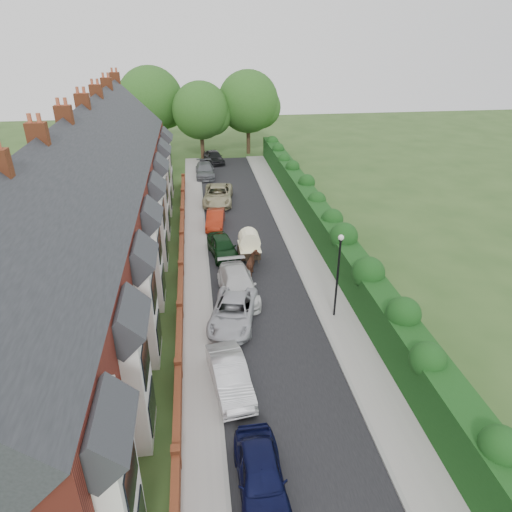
{
  "coord_description": "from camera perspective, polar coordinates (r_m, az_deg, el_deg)",
  "views": [
    {
      "loc": [
        -3.97,
        -17.06,
        14.97
      ],
      "look_at": [
        -0.6,
        7.95,
        2.2
      ],
      "focal_mm": 32.0,
      "sensor_mm": 36.0,
      "label": 1
    }
  ],
  "objects": [
    {
      "name": "car_grey",
      "position": [
        51.51,
        -6.41,
        10.61
      ],
      "size": [
        2.04,
        4.97,
        1.44
      ],
      "primitive_type": "imported",
      "rotation": [
        0.0,
        0.0,
        0.0
      ],
      "color": "slate",
      "rests_on": "ground"
    },
    {
      "name": "lamppost",
      "position": [
        25.18,
        10.27,
        -1.25
      ],
      "size": [
        0.32,
        0.32,
        5.16
      ],
      "color": "black",
      "rests_on": "ground"
    },
    {
      "name": "car_red",
      "position": [
        38.08,
        -5.1,
        4.64
      ],
      "size": [
        1.86,
        4.11,
        1.31
      ],
      "primitive_type": "imported",
      "rotation": [
        0.0,
        0.0,
        -0.12
      ],
      "color": "maroon",
      "rests_on": "ground"
    },
    {
      "name": "car_navy",
      "position": [
        17.95,
        0.61,
        -25.71
      ],
      "size": [
        1.77,
        4.27,
        1.45
      ],
      "primitive_type": "imported",
      "rotation": [
        0.0,
        0.0,
        0.01
      ],
      "color": "black",
      "rests_on": "ground"
    },
    {
      "name": "pavement_house_side",
      "position": [
        31.78,
        -7.47,
        -1.39
      ],
      "size": [
        1.7,
        58.0,
        0.12
      ],
      "primitive_type": "cube",
      "color": "gray",
      "rests_on": "ground"
    },
    {
      "name": "horse_cart",
      "position": [
        31.77,
        -0.85,
        1.52
      ],
      "size": [
        1.52,
        3.36,
        2.42
      ],
      "color": "black",
      "rests_on": "ground"
    },
    {
      "name": "kerb_house_side",
      "position": [
        31.78,
        -6.03,
        -1.3
      ],
      "size": [
        0.18,
        58.0,
        0.13
      ],
      "primitive_type": "cube",
      "color": "gray",
      "rests_on": "ground"
    },
    {
      "name": "garden_wall_row",
      "position": [
        30.74,
        -9.34,
        -1.72
      ],
      "size": [
        0.35,
        40.35,
        1.1
      ],
      "color": "brown",
      "rests_on": "ground"
    },
    {
      "name": "car_green",
      "position": [
        32.94,
        -4.18,
        1.15
      ],
      "size": [
        2.4,
        4.52,
        1.46
      ],
      "primitive_type": "imported",
      "rotation": [
        0.0,
        0.0,
        0.16
      ],
      "color": "black",
      "rests_on": "ground"
    },
    {
      "name": "kerb_hedge_side",
      "position": [
        32.44,
        4.79,
        -0.62
      ],
      "size": [
        0.18,
        58.0,
        0.13
      ],
      "primitive_type": "cube",
      "color": "gray",
      "rests_on": "ground"
    },
    {
      "name": "ground",
      "position": [
        23.04,
        4.24,
        -13.77
      ],
      "size": [
        140.0,
        140.0,
        0.0
      ],
      "primitive_type": "plane",
      "color": "#2D4C1E",
      "rests_on": "ground"
    },
    {
      "name": "car_silver_a",
      "position": [
        21.5,
        -3.28,
        -14.71
      ],
      "size": [
        2.11,
        4.56,
        1.45
      ],
      "primitive_type": "imported",
      "rotation": [
        0.0,
        0.0,
        0.14
      ],
      "color": "#B7B7BC",
      "rests_on": "ground"
    },
    {
      "name": "hedge",
      "position": [
        32.47,
        9.82,
        2.1
      ],
      "size": [
        2.1,
        58.0,
        2.85
      ],
      "color": "#133C13",
      "rests_on": "ground"
    },
    {
      "name": "road",
      "position": [
        31.99,
        -0.56,
        -1.05
      ],
      "size": [
        6.0,
        58.0,
        0.02
      ],
      "primitive_type": "cube",
      "color": "black",
      "rests_on": "ground"
    },
    {
      "name": "tree_far_right",
      "position": [
        60.22,
        -0.62,
        18.57
      ],
      "size": [
        7.98,
        7.6,
        10.31
      ],
      "color": "#332316",
      "rests_on": "ground"
    },
    {
      "name": "terrace_row",
      "position": [
        29.82,
        -20.58,
        4.46
      ],
      "size": [
        9.05,
        40.5,
        11.5
      ],
      "color": "maroon",
      "rests_on": "ground"
    },
    {
      "name": "car_white",
      "position": [
        28.03,
        -2.29,
        -3.66
      ],
      "size": [
        2.49,
        5.37,
        1.52
      ],
      "primitive_type": "imported",
      "rotation": [
        0.0,
        0.0,
        0.07
      ],
      "color": "silver",
      "rests_on": "ground"
    },
    {
      "name": "tree_far_left",
      "position": [
        57.9,
        -6.58,
        17.47
      ],
      "size": [
        7.14,
        6.8,
        9.29
      ],
      "color": "#332316",
      "rests_on": "ground"
    },
    {
      "name": "car_silver_b",
      "position": [
        25.68,
        -2.85,
        -6.94
      ],
      "size": [
        3.51,
        5.52,
        1.42
      ],
      "primitive_type": "imported",
      "rotation": [
        0.0,
        0.0,
        -0.24
      ],
      "color": "#B8BAC1",
      "rests_on": "ground"
    },
    {
      "name": "car_black",
      "position": [
        56.85,
        -5.26,
        12.24
      ],
      "size": [
        2.74,
        4.67,
        1.49
      ],
      "primitive_type": "imported",
      "rotation": [
        0.0,
        0.0,
        0.24
      ],
      "color": "black",
      "rests_on": "ground"
    },
    {
      "name": "tree_far_back",
      "position": [
        60.89,
        -12.61,
        18.35
      ],
      "size": [
        8.4,
        8.0,
        10.82
      ],
      "color": "#332316",
      "rests_on": "ground"
    },
    {
      "name": "horse",
      "position": [
        30.3,
        -0.39,
        -1.11
      ],
      "size": [
        1.18,
        1.96,
        1.54
      ],
      "primitive_type": "imported",
      "rotation": [
        0.0,
        0.0,
        2.94
      ],
      "color": "#522D1E",
      "rests_on": "ground"
    },
    {
      "name": "car_beige",
      "position": [
        43.3,
        -4.78,
        7.62
      ],
      "size": [
        3.25,
        5.94,
        1.58
      ],
      "primitive_type": "imported",
      "rotation": [
        0.0,
        0.0,
        -0.11
      ],
      "color": "tan",
      "rests_on": "ground"
    },
    {
      "name": "pavement_hedge_side",
      "position": [
        32.67,
        6.59,
        -0.51
      ],
      "size": [
        2.2,
        58.0,
        0.12
      ],
      "primitive_type": "cube",
      "color": "gray",
      "rests_on": "ground"
    }
  ]
}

